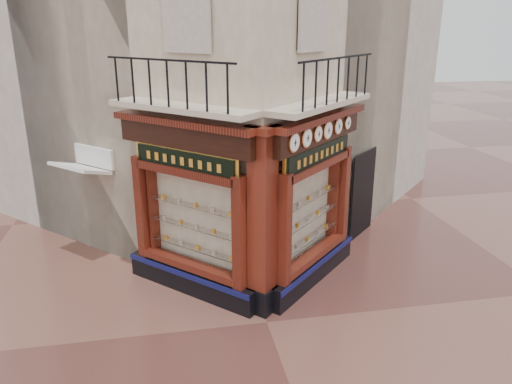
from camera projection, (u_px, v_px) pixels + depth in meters
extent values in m
plane|color=#4C2923|center=(267.00, 322.00, 10.21)|extent=(80.00, 80.00, 0.00)
cube|color=beige|center=(223.00, 16.00, 14.02)|extent=(11.31, 11.31, 12.00)
cube|color=beige|center=(138.00, 34.00, 16.05)|extent=(11.31, 11.31, 11.00)
cube|color=beige|center=(287.00, 33.00, 16.92)|extent=(11.31, 11.31, 11.00)
cube|color=black|center=(191.00, 281.00, 11.30)|extent=(2.72, 2.72, 0.55)
cube|color=#0D1045|center=(185.00, 275.00, 11.09)|extent=(2.50, 2.50, 0.12)
cube|color=#39100A|center=(240.00, 234.00, 10.07)|extent=(0.37, 0.37, 2.45)
cube|color=#39100A|center=(143.00, 207.00, 11.57)|extent=(0.37, 0.37, 2.45)
cube|color=#F5ECB9|center=(198.00, 216.00, 11.09)|extent=(1.80, 1.80, 2.10)
cube|color=black|center=(185.00, 137.00, 10.25)|extent=(2.69, 2.69, 0.50)
cube|color=#39100A|center=(182.00, 122.00, 10.10)|extent=(2.86, 2.86, 0.14)
cube|color=black|center=(313.00, 270.00, 11.81)|extent=(2.72, 2.72, 0.55)
cube|color=#0D1045|center=(320.00, 264.00, 11.64)|extent=(2.50, 2.50, 0.12)
cube|color=#39100A|center=(283.00, 231.00, 10.23)|extent=(0.37, 0.37, 2.45)
cube|color=#39100A|center=(342.00, 194.00, 12.42)|extent=(0.37, 0.37, 2.45)
cube|color=#F5ECB9|center=(303.00, 209.00, 11.51)|extent=(1.80, 1.80, 2.10)
cube|color=black|center=(318.00, 131.00, 10.75)|extent=(2.69, 2.69, 0.50)
cube|color=#39100A|center=(321.00, 117.00, 10.61)|extent=(2.86, 2.86, 0.14)
cube|color=black|center=(262.00, 298.00, 10.59)|extent=(0.78, 0.78, 0.55)
cube|color=#39100A|center=(262.00, 213.00, 9.97)|extent=(0.64, 0.64, 3.50)
cube|color=#39100A|center=(263.00, 129.00, 9.42)|extent=(0.85, 0.85, 0.14)
cube|color=beige|center=(181.00, 108.00, 9.99)|extent=(2.97, 2.97, 0.12)
cube|color=black|center=(166.00, 60.00, 9.43)|extent=(2.36, 2.36, 0.04)
cube|color=beige|center=(323.00, 104.00, 10.51)|extent=(2.97, 2.97, 0.12)
cube|color=black|center=(339.00, 58.00, 10.03)|extent=(2.36, 2.36, 0.04)
cylinder|color=#C97C43|center=(294.00, 143.00, 9.64)|extent=(0.31, 0.31, 0.39)
cylinder|color=white|center=(295.00, 143.00, 9.62)|extent=(0.25, 0.25, 0.34)
cube|color=black|center=(296.00, 143.00, 9.62)|extent=(0.02, 0.02, 0.13)
cube|color=black|center=(296.00, 143.00, 9.62)|extent=(0.08, 0.08, 0.01)
cylinder|color=#C97C43|center=(306.00, 138.00, 10.03)|extent=(0.32, 0.32, 0.40)
cylinder|color=white|center=(308.00, 138.00, 10.02)|extent=(0.26, 0.26, 0.35)
cube|color=black|center=(308.00, 138.00, 10.01)|extent=(0.02, 0.02, 0.13)
cube|color=black|center=(308.00, 138.00, 10.01)|extent=(0.08, 0.08, 0.01)
cylinder|color=#C97C43|center=(317.00, 134.00, 10.41)|extent=(0.28, 0.28, 0.35)
cylinder|color=white|center=(319.00, 134.00, 10.39)|extent=(0.23, 0.23, 0.30)
cube|color=black|center=(319.00, 134.00, 10.38)|extent=(0.02, 0.02, 0.12)
cube|color=black|center=(319.00, 134.00, 10.38)|extent=(0.07, 0.07, 0.01)
cylinder|color=#C97C43|center=(327.00, 130.00, 10.76)|extent=(0.32, 0.32, 0.40)
cylinder|color=white|center=(328.00, 130.00, 10.75)|extent=(0.26, 0.26, 0.35)
cube|color=black|center=(329.00, 130.00, 10.74)|extent=(0.02, 0.02, 0.13)
cube|color=black|center=(329.00, 130.00, 10.74)|extent=(0.08, 0.08, 0.01)
cylinder|color=#C97C43|center=(338.00, 126.00, 11.17)|extent=(0.30, 0.30, 0.37)
cylinder|color=white|center=(339.00, 126.00, 11.15)|extent=(0.24, 0.24, 0.32)
cube|color=black|center=(339.00, 127.00, 11.15)|extent=(0.02, 0.02, 0.12)
cube|color=black|center=(339.00, 127.00, 11.15)|extent=(0.07, 0.07, 0.01)
cylinder|color=#C97C43|center=(347.00, 123.00, 11.56)|extent=(0.25, 0.25, 0.31)
cylinder|color=white|center=(348.00, 123.00, 11.55)|extent=(0.20, 0.20, 0.27)
cube|color=black|center=(349.00, 123.00, 11.54)|extent=(0.02, 0.02, 0.10)
cube|color=black|center=(349.00, 123.00, 11.54)|extent=(0.06, 0.06, 0.01)
cube|color=gold|center=(185.00, 160.00, 10.38)|extent=(2.04, 2.04, 0.55)
cube|color=black|center=(184.00, 161.00, 10.35)|extent=(1.90, 1.90, 0.41)
cube|color=gold|center=(318.00, 154.00, 10.89)|extent=(2.11, 2.11, 0.57)
cube|color=black|center=(320.00, 154.00, 10.87)|extent=(1.97, 1.97, 0.42)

